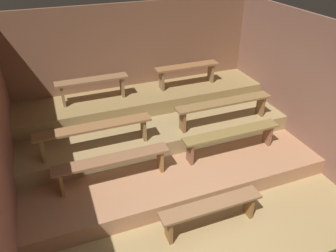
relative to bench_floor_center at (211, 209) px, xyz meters
name	(u,v)px	position (x,y,z in m)	size (l,w,h in m)	color
ground	(170,172)	(-0.08, 1.45, -0.40)	(6.00, 4.94, 0.08)	#A18554
wall_back	(135,66)	(-0.08, 3.55, 0.97)	(6.00, 0.06, 2.66)	brown
wall_right	(298,85)	(2.55, 1.45, 0.97)	(0.06, 4.94, 2.66)	#885C4C
platform_lower	(161,150)	(-0.08, 1.94, -0.21)	(5.20, 3.16, 0.30)	#AC7854
platform_middle	(151,123)	(-0.08, 2.52, 0.09)	(5.20, 2.01, 0.30)	#9F8556
platform_upper	(144,100)	(-0.08, 3.01, 0.39)	(5.20, 1.02, 0.30)	#977C4A
bench_floor_center	(211,209)	(0.00, 0.00, 0.00)	(1.58, 0.27, 0.46)	olive
bench_lower_left	(112,163)	(-1.18, 1.21, 0.31)	(1.88, 0.27, 0.46)	#8D5F3F
bench_lower_right	(231,136)	(1.02, 1.21, 0.31)	(1.88, 0.27, 0.46)	olive
bench_middle_left	(94,130)	(-1.32, 1.79, 0.62)	(1.97, 0.27, 0.46)	olive
bench_middle_right	(224,105)	(1.17, 1.79, 0.62)	(1.97, 0.27, 0.46)	olive
bench_upper_left	(92,84)	(-1.10, 3.06, 0.90)	(1.42, 0.27, 0.46)	#896241
bench_upper_right	(187,70)	(0.95, 3.06, 0.90)	(1.42, 0.27, 0.46)	#92613A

